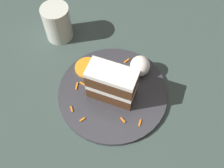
{
  "coord_description": "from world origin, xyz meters",
  "views": [
    {
      "loc": [
        -0.32,
        -0.08,
        0.63
      ],
      "look_at": [
        0.01,
        0.0,
        0.07
      ],
      "focal_mm": 42.0,
      "sensor_mm": 36.0,
      "label": 1
    }
  ],
  "objects_px": {
    "cake_slice": "(111,85)",
    "drinking_glass": "(58,25)",
    "plate": "(112,92)",
    "cream_dollop": "(140,66)",
    "orange_garnish": "(87,67)"
  },
  "relations": [
    {
      "from": "orange_garnish",
      "to": "cake_slice",
      "type": "bearing_deg",
      "value": -128.45
    },
    {
      "from": "plate",
      "to": "drinking_glass",
      "type": "relative_size",
      "value": 2.7
    },
    {
      "from": "plate",
      "to": "orange_garnish",
      "type": "xyz_separation_m",
      "value": [
        0.05,
        0.08,
        0.01
      ]
    },
    {
      "from": "plate",
      "to": "cream_dollop",
      "type": "bearing_deg",
      "value": -35.19
    },
    {
      "from": "cream_dollop",
      "to": "drinking_glass",
      "type": "bearing_deg",
      "value": 73.42
    },
    {
      "from": "cake_slice",
      "to": "orange_garnish",
      "type": "xyz_separation_m",
      "value": [
        0.07,
        0.09,
        -0.05
      ]
    },
    {
      "from": "cake_slice",
      "to": "cream_dollop",
      "type": "relative_size",
      "value": 2.09
    },
    {
      "from": "cake_slice",
      "to": "drinking_glass",
      "type": "height_order",
      "value": "cake_slice"
    },
    {
      "from": "cream_dollop",
      "to": "orange_garnish",
      "type": "bearing_deg",
      "value": 100.47
    },
    {
      "from": "plate",
      "to": "drinking_glass",
      "type": "bearing_deg",
      "value": 52.33
    },
    {
      "from": "cake_slice",
      "to": "orange_garnish",
      "type": "distance_m",
      "value": 0.12
    },
    {
      "from": "cake_slice",
      "to": "drinking_glass",
      "type": "distance_m",
      "value": 0.27
    },
    {
      "from": "cream_dollop",
      "to": "orange_garnish",
      "type": "relative_size",
      "value": 0.87
    },
    {
      "from": "plate",
      "to": "drinking_glass",
      "type": "height_order",
      "value": "drinking_glass"
    },
    {
      "from": "orange_garnish",
      "to": "drinking_glass",
      "type": "bearing_deg",
      "value": 49.11
    }
  ]
}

